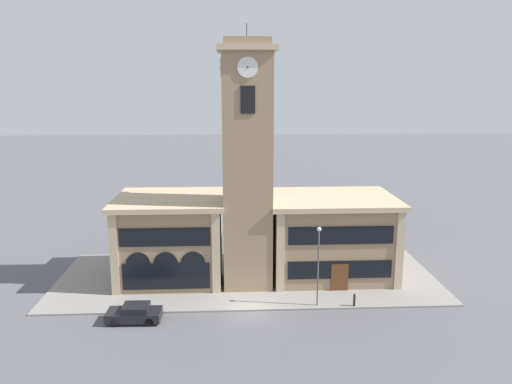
% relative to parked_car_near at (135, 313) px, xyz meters
% --- Properties ---
extents(ground_plane, '(300.00, 300.00, 0.00)m').
position_rel_parked_car_near_xyz_m(ground_plane, '(8.84, 1.27, -0.71)').
color(ground_plane, '#56565B').
extents(sidewalk_kerb, '(34.91, 14.09, 0.15)m').
position_rel_parked_car_near_xyz_m(sidewalk_kerb, '(8.84, 8.31, -0.64)').
color(sidewalk_kerb, gray).
rests_on(sidewalk_kerb, ground_plane).
extents(clock_tower, '(4.90, 4.90, 22.64)m').
position_rel_parked_car_near_xyz_m(clock_tower, '(8.84, 6.91, 10.05)').
color(clock_tower, '#937A5B').
rests_on(clock_tower, ground_plane).
extents(town_hall_left_wing, '(9.95, 9.24, 7.70)m').
position_rel_parked_car_near_xyz_m(town_hall_left_wing, '(1.82, 9.05, 3.16)').
color(town_hall_left_wing, '#937A5B').
rests_on(town_hall_left_wing, ground_plane).
extents(town_hall_right_wing, '(11.76, 9.24, 7.59)m').
position_rel_parked_car_near_xyz_m(town_hall_right_wing, '(16.77, 9.06, 3.11)').
color(town_hall_right_wing, '#937A5B').
rests_on(town_hall_right_wing, ground_plane).
extents(parked_car_near, '(4.14, 1.95, 1.36)m').
position_rel_parked_car_near_xyz_m(parked_car_near, '(0.00, 0.00, 0.00)').
color(parked_car_near, black).
rests_on(parked_car_near, ground_plane).
extents(street_lamp, '(0.36, 0.36, 6.61)m').
position_rel_parked_car_near_xyz_m(street_lamp, '(14.33, 1.88, 3.69)').
color(street_lamp, '#4C4C51').
rests_on(street_lamp, sidewalk_kerb).
extents(bollard, '(0.18, 0.18, 1.06)m').
position_rel_parked_car_near_xyz_m(bollard, '(17.31, 1.59, -0.05)').
color(bollard, black).
rests_on(bollard, sidewalk_kerb).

